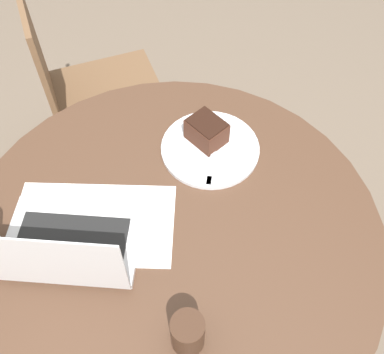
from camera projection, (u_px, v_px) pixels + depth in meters
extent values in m
plane|color=#6B5B4C|center=(179.00, 326.00, 1.67)|extent=(12.00, 12.00, 0.00)
cylinder|color=#4C3323|center=(179.00, 325.00, 1.66)|extent=(0.43, 0.43, 0.02)
cylinder|color=#4C3323|center=(176.00, 288.00, 1.37)|extent=(0.11, 0.11, 0.70)
cylinder|color=#4C3323|center=(172.00, 231.00, 1.08)|extent=(1.01, 1.01, 0.03)
cube|color=brown|center=(108.00, 95.00, 1.76)|extent=(0.59, 0.59, 0.02)
cube|color=brown|center=(40.00, 60.00, 1.53)|extent=(0.32, 0.24, 0.45)
cube|color=brown|center=(145.00, 93.00, 2.09)|extent=(0.05, 0.05, 0.43)
cube|color=brown|center=(172.00, 154.00, 1.88)|extent=(0.05, 0.05, 0.43)
cube|color=brown|center=(63.00, 114.00, 2.01)|extent=(0.05, 0.05, 0.43)
cube|color=brown|center=(81.00, 180.00, 1.80)|extent=(0.05, 0.05, 0.43)
cube|color=white|center=(93.00, 223.00, 1.07)|extent=(0.44, 0.39, 0.00)
cylinder|color=silver|center=(210.00, 148.00, 1.20)|extent=(0.26, 0.26, 0.01)
cube|color=#472619|center=(207.00, 131.00, 1.19)|extent=(0.11, 0.10, 0.06)
cube|color=black|center=(207.00, 123.00, 1.16)|extent=(0.11, 0.09, 0.00)
cube|color=silver|center=(212.00, 158.00, 1.17)|extent=(0.08, 0.16, 0.00)
cube|color=silver|center=(209.00, 181.00, 1.13)|extent=(0.04, 0.04, 0.00)
cylinder|color=#3D2619|center=(188.00, 333.00, 0.87)|extent=(0.07, 0.07, 0.10)
cube|color=silver|center=(73.00, 240.00, 1.04)|extent=(0.37, 0.33, 0.02)
cube|color=black|center=(72.00, 238.00, 1.03)|extent=(0.28, 0.23, 0.00)
cube|color=silver|center=(48.00, 264.00, 0.89)|extent=(0.27, 0.15, 0.20)
cube|color=black|center=(49.00, 262.00, 0.89)|extent=(0.26, 0.14, 0.18)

